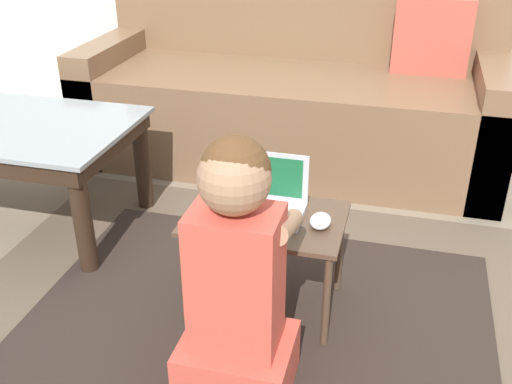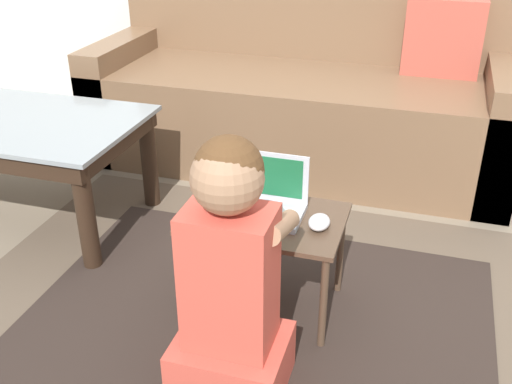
{
  "view_description": "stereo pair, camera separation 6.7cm",
  "coord_description": "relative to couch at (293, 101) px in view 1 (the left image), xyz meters",
  "views": [
    {
      "loc": [
        0.49,
        -1.63,
        1.33
      ],
      "look_at": [
        0.04,
        0.05,
        0.42
      ],
      "focal_mm": 42.0,
      "sensor_mm": 36.0,
      "label": 1
    },
    {
      "loc": [
        0.55,
        -1.61,
        1.33
      ],
      "look_at": [
        0.04,
        0.05,
        0.42
      ],
      "focal_mm": 42.0,
      "sensor_mm": 36.0,
      "label": 2
    }
  ],
  "objects": [
    {
      "name": "person_seated",
      "position": [
        0.18,
        -1.65,
        0.06
      ],
      "size": [
        0.32,
        0.35,
        0.79
      ],
      "color": "#CC4C3D",
      "rests_on": "ground_plane"
    },
    {
      "name": "laptop",
      "position": [
        0.15,
        -1.24,
        0.08
      ],
      "size": [
        0.27,
        0.18,
        0.19
      ],
      "color": "#B7BCC6",
      "rests_on": "laptop_desk"
    },
    {
      "name": "coffee_table",
      "position": [
        -1.02,
        -0.98,
        0.08
      ],
      "size": [
        1.1,
        0.63,
        0.46
      ],
      "color": "gray",
      "rests_on": "ground_plane"
    },
    {
      "name": "computer_mouse",
      "position": [
        0.35,
        -1.28,
        0.07
      ],
      "size": [
        0.07,
        0.1,
        0.04
      ],
      "color": "silver",
      "rests_on": "laptop_desk"
    },
    {
      "name": "laptop_desk",
      "position": [
        0.17,
        -1.27,
        0.0
      ],
      "size": [
        0.51,
        0.35,
        0.36
      ],
      "color": "#4C3828",
      "rests_on": "ground_plane"
    },
    {
      "name": "couch",
      "position": [
        0.0,
        0.0,
        0.0
      ],
      "size": [
        2.07,
        0.82,
        0.87
      ],
      "color": "brown",
      "rests_on": "ground_plane"
    },
    {
      "name": "area_rug",
      "position": [
        0.17,
        -1.46,
        -0.3
      ],
      "size": [
        2.13,
        1.89,
        0.01
      ],
      "color": "brown",
      "rests_on": "ground_plane"
    },
    {
      "name": "ground_plane",
      "position": [
        0.08,
        -1.27,
        -0.31
      ],
      "size": [
        16.0,
        16.0,
        0.0
      ],
      "primitive_type": "plane",
      "color": "#7F705B"
    }
  ]
}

